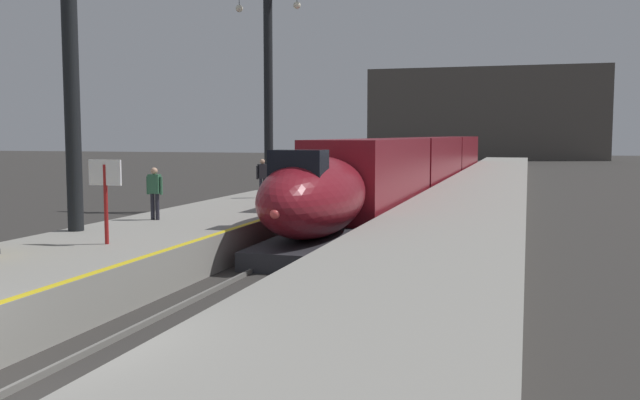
{
  "coord_description": "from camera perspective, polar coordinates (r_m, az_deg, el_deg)",
  "views": [
    {
      "loc": [
        6.45,
        -7.72,
        3.79
      ],
      "look_at": [
        0.39,
        12.74,
        1.8
      ],
      "focal_mm": 39.4,
      "sensor_mm": 36.0,
      "label": 1
    }
  ],
  "objects": [
    {
      "name": "platform_left",
      "position": [
        34.28,
        -1.41,
        -0.14
      ],
      "size": [
        4.8,
        110.0,
        1.05
      ],
      "primitive_type": "cube",
      "color": "gray",
      "rests_on": "ground"
    },
    {
      "name": "passenger_far_waiting",
      "position": [
        23.19,
        -13.29,
        0.86
      ],
      "size": [
        0.57,
        0.22,
        1.69
      ],
      "color": "#23232D",
      "rests_on": "platform_left"
    },
    {
      "name": "platform_left_safety_stripe",
      "position": [
        33.6,
        2.29,
        0.66
      ],
      "size": [
        0.2,
        107.8,
        0.01
      ],
      "primitive_type": "cube",
      "color": "yellow",
      "rests_on": "platform_left"
    },
    {
      "name": "rolling_suitcase",
      "position": [
        29.91,
        -1.64,
        0.66
      ],
      "size": [
        0.4,
        0.22,
        0.98
      ],
      "color": "brown",
      "rests_on": "platform_left"
    },
    {
      "name": "departure_info_board",
      "position": [
        18.29,
        -17.04,
        1.23
      ],
      "size": [
        0.9,
        0.1,
        2.12
      ],
      "color": "maroon",
      "rests_on": "platform_left"
    },
    {
      "name": "highspeed_train_main",
      "position": [
        45.92,
        8.43,
        2.98
      ],
      "size": [
        2.92,
        57.33,
        3.6
      ],
      "color": "maroon",
      "rests_on": "ground"
    },
    {
      "name": "passenger_near_edge",
      "position": [
        30.5,
        -4.69,
        2.02
      ],
      "size": [
        0.44,
        0.42,
        1.69
      ],
      "color": "#23232D",
      "rests_on": "platform_left"
    },
    {
      "name": "station_column_far",
      "position": [
        35.11,
        -4.23,
        10.48
      ],
      "size": [
        4.0,
        0.68,
        9.89
      ],
      "color": "black",
      "rests_on": "platform_left"
    },
    {
      "name": "terminus_back_wall",
      "position": [
        109.95,
        13.23,
        6.86
      ],
      "size": [
        36.0,
        2.0,
        14.0
      ],
      "primitive_type": "cube",
      "color": "#4C4742",
      "rests_on": "ground"
    },
    {
      "name": "platform_right",
      "position": [
        32.72,
        12.22,
        -0.52
      ],
      "size": [
        4.8,
        110.0,
        1.05
      ],
      "primitive_type": "cube",
      "color": "gray",
      "rests_on": "ground"
    },
    {
      "name": "station_column_mid",
      "position": [
        21.27,
        -19.66,
        12.5
      ],
      "size": [
        4.0,
        0.68,
        9.15
      ],
      "color": "black",
      "rests_on": "platform_left"
    },
    {
      "name": "rail_main_right",
      "position": [
        35.87,
        7.27,
        -0.68
      ],
      "size": [
        0.08,
        110.0,
        0.12
      ],
      "primitive_type": "cube",
      "color": "slate",
      "rests_on": "ground"
    },
    {
      "name": "rail_main_left",
      "position": [
        36.14,
        4.92,
        -0.61
      ],
      "size": [
        0.08,
        110.0,
        0.12
      ],
      "primitive_type": "cube",
      "color": "slate",
      "rests_on": "ground"
    }
  ]
}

